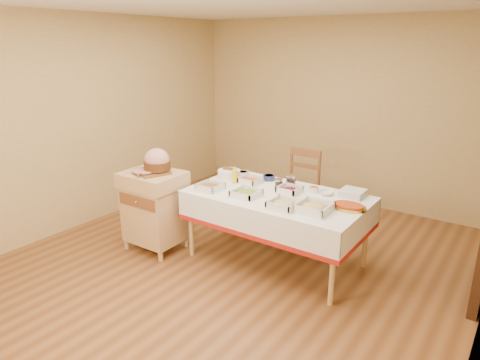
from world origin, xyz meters
name	(u,v)px	position (x,y,z in m)	size (l,w,h in m)	color
room_shell	(236,144)	(0.00, 0.00, 1.30)	(5.00, 5.00, 5.00)	brown
dining_table	(277,209)	(0.30, 0.30, 0.60)	(1.82, 1.02, 0.76)	tan
butcher_cart	(154,206)	(-0.97, -0.22, 0.51)	(0.64, 0.54, 0.90)	tan
dining_chair	(299,189)	(0.08, 1.23, 0.51)	(0.45, 0.43, 0.99)	brown
ham_on_board	(156,162)	(-0.93, -0.18, 1.01)	(0.40, 0.39, 0.27)	brown
serving_dish_a	(210,187)	(-0.35, 0.01, 0.79)	(0.24, 0.24, 0.10)	silver
serving_dish_b	(246,193)	(0.08, 0.06, 0.79)	(0.25, 0.25, 0.10)	silver
serving_dish_c	(284,204)	(0.54, 0.01, 0.79)	(0.26, 0.26, 0.11)	silver
serving_dish_d	(314,207)	(0.81, 0.09, 0.80)	(0.30, 0.30, 0.11)	silver
serving_dish_e	(251,181)	(-0.12, 0.44, 0.79)	(0.23, 0.21, 0.10)	silver
serving_dish_f	(289,190)	(0.38, 0.41, 0.79)	(0.23, 0.22, 0.10)	silver
small_bowl_left	(243,174)	(-0.33, 0.60, 0.79)	(0.13, 0.13, 0.06)	silver
small_bowl_mid	(269,177)	(-0.02, 0.66, 0.79)	(0.13, 0.13, 0.06)	navy
small_bowl_right	(314,189)	(0.58, 0.57, 0.79)	(0.11, 0.11, 0.06)	silver
bowl_white_imported	(286,183)	(0.23, 0.61, 0.78)	(0.15, 0.15, 0.04)	silver
bowl_small_imported	(327,193)	(0.73, 0.57, 0.78)	(0.14, 0.14, 0.04)	silver
preserve_jar_left	(279,184)	(0.22, 0.46, 0.81)	(0.09, 0.09, 0.11)	silver
preserve_jar_right	(291,182)	(0.31, 0.58, 0.82)	(0.11, 0.11, 0.13)	silver
mustard_bottle	(235,176)	(-0.26, 0.34, 0.85)	(0.06, 0.06, 0.20)	yellow
bread_basket	(229,174)	(-0.44, 0.47, 0.81)	(0.26, 0.26, 0.11)	white
plate_stack	(353,193)	(0.96, 0.68, 0.79)	(0.23, 0.23, 0.07)	silver
brass_platter	(349,207)	(1.05, 0.34, 0.78)	(0.34, 0.24, 0.04)	gold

